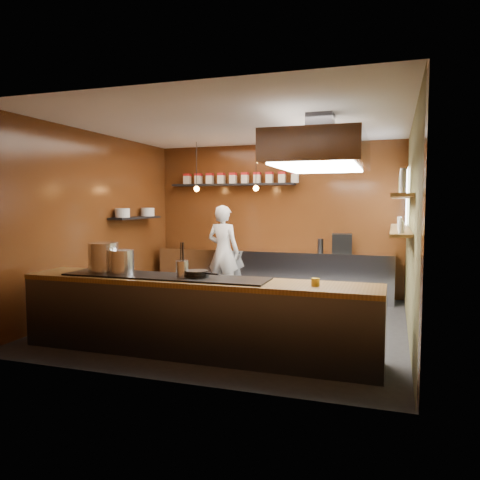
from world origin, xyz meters
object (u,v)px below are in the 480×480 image
at_px(espresso_machine, 342,243).
at_px(stockpot_small, 121,262).
at_px(extractor_hood, 320,152).
at_px(chef, 223,252).
at_px(stockpot_large, 103,257).

bearing_deg(espresso_machine, stockpot_small, -128.64).
height_order(extractor_hood, chef, extractor_hood).
relative_size(extractor_hood, stockpot_small, 6.37).
height_order(extractor_hood, stockpot_small, extractor_hood).
distance_m(stockpot_small, chef, 3.32).
bearing_deg(stockpot_small, espresso_machine, 57.54).
relative_size(extractor_hood, stockpot_large, 5.19).
bearing_deg(extractor_hood, chef, 135.66).
distance_m(stockpot_large, espresso_machine, 4.51).
xyz_separation_m(extractor_hood, chef, (-2.16, 2.11, -1.61)).
height_order(stockpot_large, stockpot_small, stockpot_large).
xyz_separation_m(extractor_hood, stockpot_large, (-2.61, -1.14, -1.38)).
distance_m(extractor_hood, chef, 3.42).
bearing_deg(stockpot_large, espresso_machine, 53.90).
distance_m(stockpot_large, chef, 3.29).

